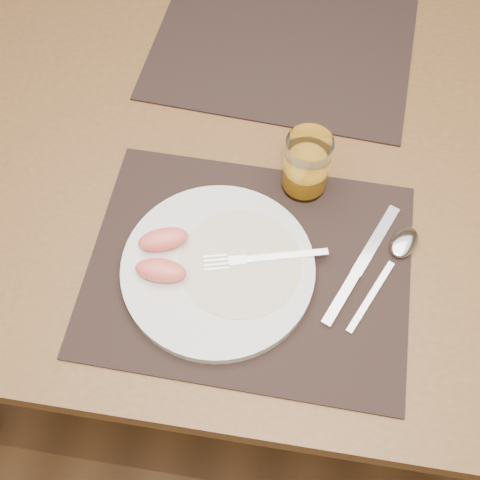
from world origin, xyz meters
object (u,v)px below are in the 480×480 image
plate (218,269)px  knife (356,274)px  table (267,177)px  placemat_far (282,48)px  placemat_near (249,268)px  spoon (399,250)px  fork (255,259)px  juice_glass (306,167)px

plate → knife: size_ratio=1.30×
table → placemat_far: bearing=91.6°
placemat_near → placemat_far: bearing=90.9°
placemat_near → spoon: spoon is taller
knife → fork: bearing=-177.1°
placemat_near → fork: bearing=36.0°
placemat_near → plate: size_ratio=1.67×
table → juice_glass: bearing=-47.4°
placemat_far → juice_glass: juice_glass is taller
placemat_far → fork: fork is taller
placemat_far → juice_glass: 0.30m
placemat_near → juice_glass: size_ratio=4.39×
placemat_near → plate: 0.05m
fork → spoon: bearing=14.6°
table → placemat_near: 0.24m
spoon → juice_glass: (-0.15, 0.10, 0.04)m
table → fork: size_ratio=8.10×
knife → placemat_far: bearing=110.1°
table → juice_glass: size_ratio=13.67×
plate → fork: 0.05m
knife → juice_glass: (-0.09, 0.14, 0.04)m
placemat_near → spoon: bearing=15.5°
placemat_near → plate: plate is taller
placemat_far → plate: (-0.03, -0.45, 0.01)m
knife → spoon: (0.06, 0.05, 0.00)m
plate → knife: (0.19, 0.03, -0.01)m
fork → table: bearing=92.1°
table → fork: bearing=-87.9°
placemat_far → fork: bearing=-88.1°
spoon → juice_glass: 0.18m
fork → juice_glass: (0.05, 0.15, 0.03)m
placemat_near → fork: fork is taller
fork → juice_glass: size_ratio=1.69×
plate → knife: 0.19m
placemat_near → knife: 0.15m
juice_glass → placemat_near: bearing=-111.8°
placemat_near → plate: (-0.04, -0.01, 0.01)m
plate → placemat_near: bearing=17.1°
plate → fork: bearing=20.1°
plate → juice_glass: 0.20m
knife → juice_glass: juice_glass is taller
plate → juice_glass: (0.10, 0.17, 0.04)m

